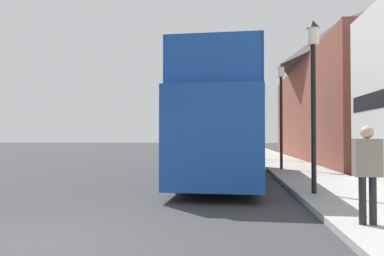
# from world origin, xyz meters

# --- Properties ---
(ground_plane) EXTENTS (144.00, 144.00, 0.00)m
(ground_plane) POSITION_xyz_m (0.00, 21.00, 0.00)
(ground_plane) COLOR #333335
(sidewalk) EXTENTS (2.81, 108.00, 0.14)m
(sidewalk) POSITION_xyz_m (6.12, 18.00, 0.07)
(sidewalk) COLOR #999993
(sidewalk) RESTS_ON ground_plane
(brick_terrace_rear) EXTENTS (6.00, 20.72, 9.64)m
(brick_terrace_rear) POSITION_xyz_m (10.52, 20.66, 4.82)
(brick_terrace_rear) COLOR brown
(brick_terrace_rear) RESTS_ON ground_plane
(tour_bus) EXTENTS (3.04, 10.67, 4.28)m
(tour_bus) POSITION_xyz_m (2.75, 8.95, 1.91)
(tour_bus) COLOR #19479E
(tour_bus) RESTS_ON ground_plane
(parked_car_ahead_of_bus) EXTENTS (1.95, 4.15, 1.49)m
(parked_car_ahead_of_bus) POSITION_xyz_m (3.56, 17.88, 0.71)
(parked_car_ahead_of_bus) COLOR maroon
(parked_car_ahead_of_bus) RESTS_ON ground_plane
(pedestrian_nearest) EXTENTS (0.45, 0.24, 1.70)m
(pedestrian_nearest) POSITION_xyz_m (5.29, 1.31, 1.16)
(pedestrian_nearest) COLOR #232328
(pedestrian_nearest) RESTS_ON sidewalk
(lamp_post_nearest) EXTENTS (0.35, 0.35, 4.64)m
(lamp_post_nearest) POSITION_xyz_m (5.17, 4.85, 3.34)
(lamp_post_nearest) COLOR black
(lamp_post_nearest) RESTS_ON sidewalk
(lamp_post_second) EXTENTS (0.35, 0.35, 4.97)m
(lamp_post_second) POSITION_xyz_m (5.32, 12.34, 3.54)
(lamp_post_second) COLOR black
(lamp_post_second) RESTS_ON sidewalk
(lamp_post_third) EXTENTS (0.35, 0.35, 5.15)m
(lamp_post_third) POSITION_xyz_m (5.14, 19.82, 3.65)
(lamp_post_third) COLOR black
(lamp_post_third) RESTS_ON sidewalk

